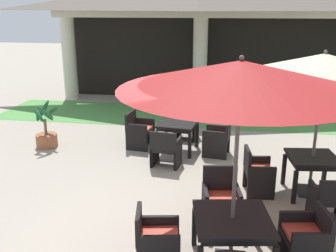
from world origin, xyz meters
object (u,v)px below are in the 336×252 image
Objects in this scene: patio_chair_near_foreground_west at (139,131)px; patio_chair_mid_right_south at (330,200)px; patio_umbrella_mid_right at (324,66)px; patio_chair_mid_right_west at (257,173)px; patio_chair_mid_left_west at (156,240)px; patio_chair_mid_left_east at (307,238)px; terracotta_urn at (177,127)px; patio_chair_near_foreground_south at (166,149)px; patio_chair_near_foreground_north at (187,123)px; patio_table_mid_right at (312,162)px; patio_chair_mid_left_north at (221,200)px; patio_umbrella_mid_left at (241,76)px; potted_palm_left_edge at (46,134)px; patio_table_mid_left at (232,224)px; patio_table_near_foreground at (177,127)px; patio_chair_near_foreground_east at (218,139)px.

patio_chair_mid_right_south is at bearing 59.71° from patio_chair_near_foreground_west.
patio_chair_mid_right_west is (-0.99, -0.11, -2.00)m from patio_umbrella_mid_right.
patio_chair_mid_left_west is 1.01× the size of patio_chair_mid_left_east.
patio_chair_mid_left_west reaches higher than terracotta_urn.
patio_umbrella_mid_right is (2.87, -0.89, 2.01)m from patio_chair_near_foreground_south.
patio_chair_mid_right_south is (2.72, -3.83, -0.02)m from patio_chair_near_foreground_north.
patio_table_mid_right is at bearing -9.63° from patio_chair_near_foreground_south.
patio_chair_mid_left_east is at bearing 134.80° from patio_chair_mid_left_north.
patio_chair_mid_right_west reaches higher than patio_table_mid_right.
patio_umbrella_mid_left is at bearing -122.15° from patio_table_mid_right.
potted_palm_left_edge is at bearing 164.50° from patio_umbrella_mid_right.
patio_chair_mid_left_east is 3.00m from patio_umbrella_mid_right.
patio_umbrella_mid_right is at bearing -149.99° from patio_chair_mid_left_north.
patio_chair_near_foreground_west is 0.78× the size of patio_table_mid_left.
patio_chair_near_foreground_south is 3.53m from patio_table_mid_left.
patio_chair_mid_left_north is 1.44m from patio_chair_mid_left_west.
patio_chair_mid_right_south is (1.09, -0.88, -0.01)m from patio_chair_mid_right_west.
patio_table_mid_left is at bearing 90.00° from patio_chair_mid_left_east.
potted_palm_left_edge reaches higher than patio_table_mid_right.
patio_table_near_foreground is 3.39m from patio_chair_mid_left_north.
patio_umbrella_mid_left reaches higher than patio_chair_near_foreground_north.
patio_chair_near_foreground_east is 0.92× the size of patio_chair_near_foreground_west.
patio_chair_mid_left_west is at bearing -134.67° from patio_table_mid_right.
patio_table_mid_right is at bearing 57.85° from patio_umbrella_mid_left.
patio_chair_mid_right_west reaches higher than patio_chair_mid_left_west.
patio_chair_near_foreground_south is at bearing 28.88° from patio_chair_mid_left_east.
patio_chair_near_foreground_east reaches higher than patio_chair_mid_left_east.
patio_chair_near_foreground_north is at bearing 82.33° from patio_table_near_foreground.
patio_umbrella_mid_left is 6.46m from potted_palm_left_edge.
patio_chair_near_foreground_north is 0.30× the size of patio_umbrella_mid_left.
patio_chair_near_foreground_east is at bearing 161.39° from patio_chair_mid_left_west.
patio_table_mid_left is 0.97× the size of potted_palm_left_edge.
patio_chair_near_foreground_north reaches higher than terracotta_urn.
patio_chair_mid_left_east is at bearing -121.99° from patio_chair_mid_right_south.
patio_chair_near_foreground_south is 0.94× the size of patio_chair_near_foreground_north.
patio_chair_mid_right_south reaches higher than patio_chair_mid_left_east.
patio_table_near_foreground is 0.83× the size of potted_palm_left_edge.
patio_chair_mid_left_west is (0.14, -5.35, -0.03)m from patio_chair_near_foreground_north.
patio_umbrella_mid_right is (2.61, -2.85, 2.00)m from patio_chair_near_foreground_north.
patio_umbrella_mid_right is (2.74, -1.87, 1.80)m from patio_table_near_foreground.
potted_palm_left_edge is (-6.00, 1.67, -0.31)m from patio_table_mid_right.
patio_umbrella_mid_left is 3.39× the size of patio_chair_mid_right_west.
patio_table_mid_left is (0.30, -4.08, 0.24)m from patio_chair_near_foreground_east.
patio_table_near_foreground is 3.28m from potted_palm_left_edge.
patio_chair_mid_left_west is at bearing -134.67° from patio_umbrella_mid_right.
potted_palm_left_edge is at bearing 150.38° from patio_chair_mid_right_south.
patio_chair_mid_left_east is at bearing -65.85° from terracotta_urn.
patio_umbrella_mid_left is at bearing 35.10° from patio_chair_near_foreground_west.
patio_chair_mid_left_west is 2.03m from patio_chair_mid_left_east.
patio_umbrella_mid_left is at bearing 0.00° from patio_table_mid_left.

